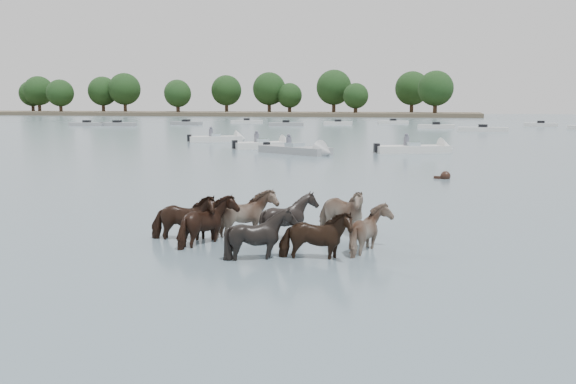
# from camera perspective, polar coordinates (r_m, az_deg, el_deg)

# --- Properties ---
(ground) EXTENTS (400.00, 400.00, 0.00)m
(ground) POSITION_cam_1_polar(r_m,az_deg,el_deg) (14.85, -1.71, -4.39)
(ground) COLOR #4D636F
(ground) RESTS_ON ground
(shoreline) EXTENTS (160.00, 30.00, 1.00)m
(shoreline) POSITION_cam_1_polar(r_m,az_deg,el_deg) (179.93, -8.85, 7.30)
(shoreline) COLOR #4C4233
(shoreline) RESTS_ON ground
(pony_herd) EXTENTS (6.11, 4.66, 1.42)m
(pony_herd) POSITION_cam_1_polar(r_m,az_deg,el_deg) (14.20, -1.42, -3.23)
(pony_herd) COLOR black
(pony_herd) RESTS_ON ground
(swimming_pony) EXTENTS (0.72, 0.44, 0.44)m
(swimming_pony) POSITION_cam_1_polar(r_m,az_deg,el_deg) (27.51, 14.48, 1.43)
(swimming_pony) COLOR black
(swimming_pony) RESTS_ON ground
(motorboat_a) EXTENTS (4.64, 3.99, 1.92)m
(motorboat_a) POSITION_cam_1_polar(r_m,az_deg,el_deg) (45.16, -1.63, 4.43)
(motorboat_a) COLOR silver
(motorboat_a) RESTS_ON ground
(motorboat_b) EXTENTS (5.84, 4.13, 1.92)m
(motorboat_b) POSITION_cam_1_polar(r_m,az_deg,el_deg) (39.63, 1.46, 3.89)
(motorboat_b) COLOR gray
(motorboat_b) RESTS_ON ground
(motorboat_c) EXTENTS (5.59, 3.69, 1.92)m
(motorboat_c) POSITION_cam_1_polar(r_m,az_deg,el_deg) (42.14, 12.56, 3.95)
(motorboat_c) COLOR silver
(motorboat_c) RESTS_ON ground
(motorboat_f) EXTENTS (5.08, 3.95, 1.92)m
(motorboat_f) POSITION_cam_1_polar(r_m,az_deg,el_deg) (53.61, -6.07, 4.99)
(motorboat_f) COLOR silver
(motorboat_f) RESTS_ON ground
(distant_flotilla) EXTENTS (107.24, 28.09, 0.93)m
(distant_flotilla) POSITION_cam_1_polar(r_m,az_deg,el_deg) (89.47, 13.07, 6.14)
(distant_flotilla) COLOR gray
(distant_flotilla) RESTS_ON ground
(treeline) EXTENTS (149.43, 23.29, 12.55)m
(treeline) POSITION_cam_1_polar(r_m,az_deg,el_deg) (180.08, -8.34, 9.38)
(treeline) COLOR #382619
(treeline) RESTS_ON ground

